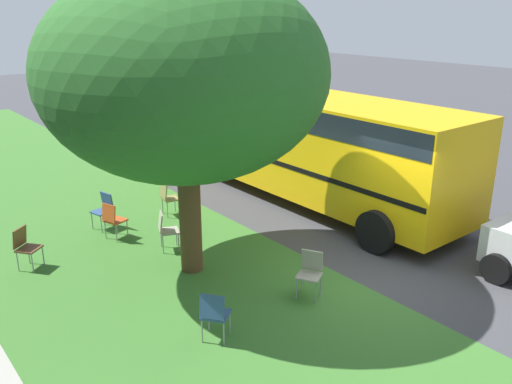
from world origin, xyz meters
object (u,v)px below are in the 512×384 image
chair_0 (25,245)px  chair_3 (113,218)px  school_bus (295,134)px  chair_5 (168,196)px  chair_1 (214,313)px  chair_2 (104,208)px  chair_6 (166,228)px  chair_4 (310,270)px  street_tree (184,75)px

chair_0 → chair_3: same height
school_bus → chair_3: bearing=87.8°
chair_5 → school_bus: 3.95m
chair_1 → chair_2: bearing=-5.9°
chair_2 → chair_6: bearing=-165.1°
chair_3 → chair_4: bearing=-159.7°
chair_0 → chair_3: (0.26, -2.01, 0.00)m
chair_1 → chair_6: size_ratio=1.00×
chair_3 → chair_5: same height
chair_2 → chair_4: size_ratio=1.00×
chair_1 → school_bus: 7.54m
chair_1 → chair_3: (4.77, -0.46, 0.00)m
chair_0 → school_bus: (0.05, -7.43, 1.24)m
chair_1 → chair_5: size_ratio=1.00×
chair_0 → chair_3: bearing=-82.7°
chair_1 → chair_6: bearing=-17.7°
chair_4 → chair_6: (3.41, 1.08, 0.00)m
chair_5 → chair_4: bearing=179.9°
street_tree → chair_0: 4.79m
chair_3 → chair_0: bearing=97.3°
street_tree → chair_1: size_ratio=6.70×
chair_3 → street_tree: bearing=-166.0°
chair_3 → chair_5: (0.54, -1.74, 0.00)m
chair_2 → chair_5: same height
street_tree → chair_6: street_tree is taller
street_tree → school_bus: bearing=-65.5°
chair_5 → chair_1: bearing=157.5°
chair_2 → chair_1: bearing=174.1°
chair_1 → chair_2: size_ratio=1.00×
chair_0 → chair_4: 5.79m
chair_4 → chair_6: same height
chair_1 → chair_4: (0.09, -2.19, 0.00)m
chair_1 → chair_6: same height
chair_6 → chair_3: bearing=27.3°
chair_0 → chair_1: size_ratio=1.00×
chair_1 → school_bus: size_ratio=0.08×
chair_4 → chair_5: 5.21m
street_tree → chair_5: street_tree is taller
street_tree → school_bus: street_tree is taller
chair_4 → chair_5: size_ratio=1.00×
chair_0 → chair_2: 2.35m
chair_2 → chair_6: 2.10m
chair_6 → chair_0: bearing=69.2°
chair_1 → chair_5: 5.75m
school_bus → chair_2: bearing=79.7°
chair_2 → chair_6: size_ratio=1.00×
chair_4 → chair_6: size_ratio=1.00×
chair_3 → chair_4: same height
chair_3 → chair_6: bearing=-152.7°
street_tree → chair_3: street_tree is taller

